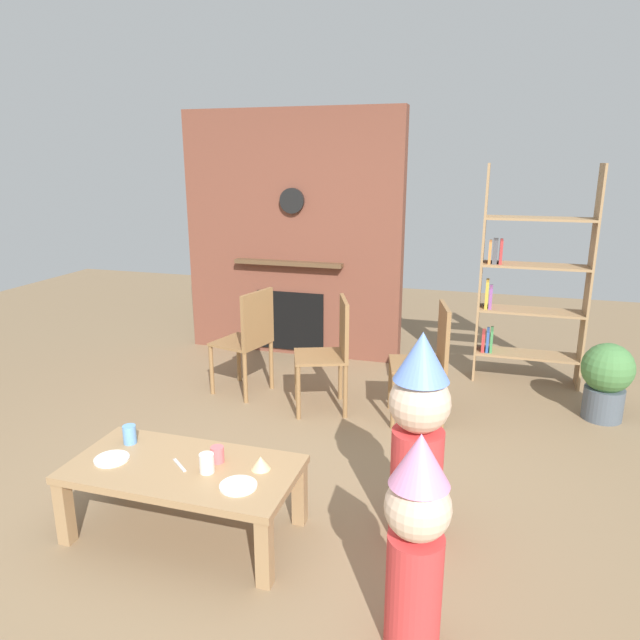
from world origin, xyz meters
The scene contains 17 objects.
ground_plane centered at (0.00, 0.00, 0.00)m, with size 12.00×12.00×0.00m, color #846B4C.
brick_fireplace_feature centered at (-0.80, 2.60, 1.19)m, with size 2.20×0.28×2.40m.
bookshelf centered at (1.42, 2.40, 0.88)m, with size 0.90×0.28×1.90m.
coffee_table centered at (-0.34, -0.44, 0.33)m, with size 1.19×0.60×0.39m.
paper_cup_near_left centered at (-0.19, -0.35, 0.44)m, with size 0.07×0.07×0.09m, color #E5666B.
paper_cup_near_right centered at (-0.19, -0.46, 0.44)m, with size 0.08×0.08×0.10m, color silver.
paper_cup_center centered at (-0.75, -0.30, 0.45)m, with size 0.07×0.07×0.11m, color #669EE0.
paper_plate_front centered at (-0.73, -0.50, 0.40)m, with size 0.18×0.18×0.01m, color white.
paper_plate_rear centered at (0.02, -0.54, 0.40)m, with size 0.18×0.18×0.01m, color white.
birthday_cake_slice centered at (0.06, -0.36, 0.43)m, with size 0.10×0.10×0.07m, color #EAC68C.
table_fork centered at (-0.36, -0.45, 0.40)m, with size 0.15×0.02×0.01m, color silver.
child_with_cone_hat centered at (0.91, -0.84, 0.50)m, with size 0.26×0.26×0.95m.
child_in_pink centered at (0.82, -0.11, 0.59)m, with size 0.31×0.31×1.12m.
dining_chair_left centered at (-0.77, 1.42, 0.51)m, with size 0.49×0.49×0.90m.
dining_chair_middle centered at (-0.03, 1.32, 0.51)m, with size 0.52×0.52×0.90m.
dining_chair_right centered at (0.72, 1.34, 0.51)m, with size 0.48×0.48×0.90m.
potted_plant_tall centered at (2.02, 1.74, 0.33)m, with size 0.38×0.38×0.60m.
Camera 1 is at (1.11, -2.80, 1.92)m, focal length 32.39 mm.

